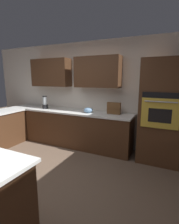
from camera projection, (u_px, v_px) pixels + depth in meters
ground_plane at (31, 182)px, 2.87m from camera, size 14.00×14.00×0.00m
wall_back at (83, 89)px, 4.43m from camera, size 6.00×0.44×2.60m
lower_cabinets_back at (76, 129)px, 4.35m from camera, size 2.80×0.60×0.86m
countertop_back at (76, 112)px, 4.26m from camera, size 2.84×0.64×0.04m
wall_oven at (161, 112)px, 3.40m from camera, size 0.80×0.66×2.09m
blender at (45, 103)px, 4.60m from camera, size 0.15×0.15×0.34m
mixing_bowl at (88, 110)px, 4.07m from camera, size 0.22×0.22×0.12m
spice_rack at (114, 108)px, 3.90m from camera, size 0.31×0.11×0.27m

